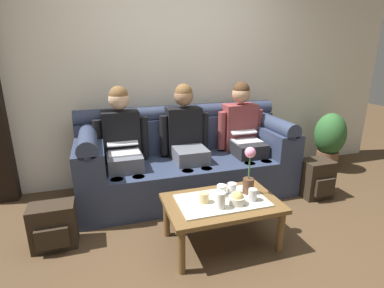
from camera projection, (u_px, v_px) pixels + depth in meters
ground_plane at (227, 253)px, 2.42m from camera, size 14.00×14.00×0.00m
back_wall_patterned at (173, 60)px, 3.53m from camera, size 6.00×0.12×2.90m
couch at (186, 161)px, 3.37m from camera, size 2.31×0.88×0.96m
person_left at (123, 142)px, 3.09m from camera, size 0.56×0.67×1.22m
person_middle at (186, 136)px, 3.28m from camera, size 0.56×0.67×1.22m
person_right at (243, 132)px, 3.48m from camera, size 0.56×0.67×1.22m
coffee_table at (222, 206)px, 2.44m from camera, size 0.92×0.59×0.41m
flower_vase at (249, 173)px, 2.49m from camera, size 0.09×0.09×0.41m
snack_bowl at (237, 199)px, 2.35m from camera, size 0.13×0.13×0.11m
cup_near_left at (232, 188)px, 2.52m from camera, size 0.08×0.08×0.09m
cup_near_right at (204, 198)px, 2.38m from camera, size 0.08×0.08×0.08m
cup_far_center at (253, 195)px, 2.41m from camera, size 0.07×0.07×0.10m
cup_far_left at (220, 200)px, 2.29m from camera, size 0.08×0.08×0.13m
cup_far_right at (222, 190)px, 2.49m from camera, size 0.08×0.08×0.09m
backpack_right at (316, 179)px, 3.31m from camera, size 0.32×0.30×0.42m
backpack_left at (53, 226)px, 2.45m from camera, size 0.35×0.26×0.38m
potted_plant at (329, 139)px, 3.98m from camera, size 0.40×0.40×0.78m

